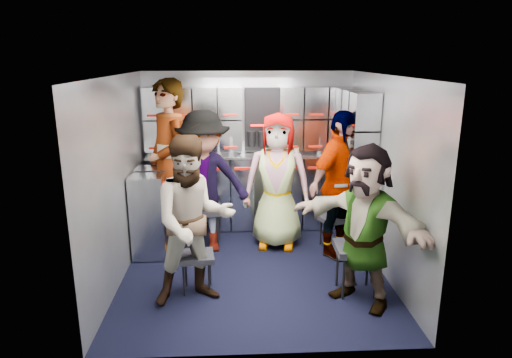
{
  "coord_description": "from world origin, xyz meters",
  "views": [
    {
      "loc": [
        -0.22,
        -4.63,
        2.29
      ],
      "look_at": [
        0.04,
        0.35,
        0.94
      ],
      "focal_mm": 32.0,
      "sensor_mm": 36.0,
      "label": 1
    }
  ],
  "objects_px": {
    "jump_seat_near_right": "(357,251)",
    "attendant_arc_c": "(277,181)",
    "jump_seat_near_left": "(197,258)",
    "jump_seat_mid_left": "(206,212)",
    "jump_seat_mid_right": "(334,220)",
    "attendant_arc_d": "(339,185)",
    "jump_seat_center": "(275,209)",
    "attendant_arc_e": "(364,226)",
    "attendant_standing": "(169,165)",
    "attendant_arc_a": "(194,221)",
    "attendant_arc_b": "(204,183)"
  },
  "relations": [
    {
      "from": "jump_seat_center",
      "to": "attendant_standing",
      "type": "xyz_separation_m",
      "value": [
        -1.3,
        -0.1,
        0.61
      ]
    },
    {
      "from": "jump_seat_near_left",
      "to": "jump_seat_center",
      "type": "height_order",
      "value": "jump_seat_center"
    },
    {
      "from": "jump_seat_near_left",
      "to": "attendant_arc_b",
      "type": "bearing_deg",
      "value": 88.44
    },
    {
      "from": "jump_seat_near_right",
      "to": "attendant_arc_c",
      "type": "height_order",
      "value": "attendant_arc_c"
    },
    {
      "from": "attendant_standing",
      "to": "jump_seat_center",
      "type": "bearing_deg",
      "value": 62.57
    },
    {
      "from": "attendant_arc_c",
      "to": "jump_seat_mid_right",
      "type": "bearing_deg",
      "value": -0.64
    },
    {
      "from": "jump_seat_mid_right",
      "to": "attendant_arc_d",
      "type": "xyz_separation_m",
      "value": [
        -0.0,
        -0.18,
        0.49
      ]
    },
    {
      "from": "jump_seat_mid_right",
      "to": "attendant_arc_c",
      "type": "relative_size",
      "value": 0.27
    },
    {
      "from": "jump_seat_center",
      "to": "jump_seat_mid_right",
      "type": "height_order",
      "value": "jump_seat_center"
    },
    {
      "from": "jump_seat_center",
      "to": "attendant_arc_e",
      "type": "height_order",
      "value": "attendant_arc_e"
    },
    {
      "from": "jump_seat_near_left",
      "to": "jump_seat_mid_left",
      "type": "distance_m",
      "value": 1.19
    },
    {
      "from": "jump_seat_mid_left",
      "to": "attendant_arc_b",
      "type": "xyz_separation_m",
      "value": [
        -0.0,
        -0.18,
        0.42
      ]
    },
    {
      "from": "jump_seat_center",
      "to": "jump_seat_near_right",
      "type": "height_order",
      "value": "jump_seat_near_right"
    },
    {
      "from": "jump_seat_near_right",
      "to": "attendant_arc_e",
      "type": "relative_size",
      "value": 0.32
    },
    {
      "from": "attendant_arc_c",
      "to": "attendant_arc_e",
      "type": "distance_m",
      "value": 1.55
    },
    {
      "from": "jump_seat_center",
      "to": "jump_seat_near_left",
      "type": "bearing_deg",
      "value": -125.14
    },
    {
      "from": "jump_seat_center",
      "to": "attendant_arc_c",
      "type": "height_order",
      "value": "attendant_arc_c"
    },
    {
      "from": "jump_seat_mid_right",
      "to": "attendant_arc_a",
      "type": "height_order",
      "value": "attendant_arc_a"
    },
    {
      "from": "jump_seat_center",
      "to": "attendant_arc_a",
      "type": "height_order",
      "value": "attendant_arc_a"
    },
    {
      "from": "attendant_arc_a",
      "to": "attendant_arc_d",
      "type": "bearing_deg",
      "value": 16.78
    },
    {
      "from": "jump_seat_center",
      "to": "jump_seat_near_right",
      "type": "xyz_separation_m",
      "value": [
        0.67,
        -1.39,
        0.03
      ]
    },
    {
      "from": "jump_seat_mid_left",
      "to": "jump_seat_near_left",
      "type": "bearing_deg",
      "value": -91.32
    },
    {
      "from": "jump_seat_mid_left",
      "to": "jump_seat_near_right",
      "type": "height_order",
      "value": "jump_seat_near_right"
    },
    {
      "from": "jump_seat_center",
      "to": "jump_seat_mid_right",
      "type": "bearing_deg",
      "value": -24.19
    },
    {
      "from": "attendant_arc_b",
      "to": "jump_seat_center",
      "type": "bearing_deg",
      "value": 11.35
    },
    {
      "from": "jump_seat_center",
      "to": "attendant_arc_d",
      "type": "distance_m",
      "value": 0.95
    },
    {
      "from": "jump_seat_center",
      "to": "attendant_arc_c",
      "type": "xyz_separation_m",
      "value": [
        -0.0,
        -0.18,
        0.42
      ]
    },
    {
      "from": "jump_seat_near_right",
      "to": "attendant_arc_a",
      "type": "relative_size",
      "value": 0.31
    },
    {
      "from": "attendant_arc_b",
      "to": "attendant_arc_c",
      "type": "bearing_deg",
      "value": 0.14
    },
    {
      "from": "attendant_arc_a",
      "to": "jump_seat_near_left",
      "type": "bearing_deg",
      "value": 75.11
    },
    {
      "from": "jump_seat_center",
      "to": "attendant_arc_a",
      "type": "bearing_deg",
      "value": -121.69
    },
    {
      "from": "jump_seat_near_right",
      "to": "attendant_arc_e",
      "type": "xyz_separation_m",
      "value": [
        0.0,
        -0.18,
        0.33
      ]
    },
    {
      "from": "jump_seat_near_right",
      "to": "attendant_arc_c",
      "type": "bearing_deg",
      "value": 118.94
    },
    {
      "from": "jump_seat_mid_right",
      "to": "attendant_arc_e",
      "type": "bearing_deg",
      "value": -90.43
    },
    {
      "from": "jump_seat_mid_left",
      "to": "jump_seat_mid_right",
      "type": "distance_m",
      "value": 1.57
    },
    {
      "from": "jump_seat_mid_right",
      "to": "attendant_standing",
      "type": "distance_m",
      "value": 2.1
    },
    {
      "from": "attendant_standing",
      "to": "attendant_arc_d",
      "type": "height_order",
      "value": "attendant_standing"
    },
    {
      "from": "jump_seat_mid_right",
      "to": "attendant_arc_a",
      "type": "bearing_deg",
      "value": -143.85
    },
    {
      "from": "jump_seat_mid_left",
      "to": "attendant_standing",
      "type": "relative_size",
      "value": 0.23
    },
    {
      "from": "jump_seat_center",
      "to": "attendant_arc_e",
      "type": "bearing_deg",
      "value": -66.9
    },
    {
      "from": "attendant_arc_a",
      "to": "attendant_arc_c",
      "type": "bearing_deg",
      "value": 39.96
    },
    {
      "from": "jump_seat_near_right",
      "to": "jump_seat_near_left",
      "type": "bearing_deg",
      "value": 175.98
    },
    {
      "from": "jump_seat_near_left",
      "to": "attendant_arc_e",
      "type": "bearing_deg",
      "value": -10.45
    },
    {
      "from": "attendant_standing",
      "to": "attendant_arc_b",
      "type": "xyz_separation_m",
      "value": [
        0.42,
        -0.18,
        -0.18
      ]
    },
    {
      "from": "jump_seat_mid_left",
      "to": "attendant_arc_c",
      "type": "height_order",
      "value": "attendant_arc_c"
    },
    {
      "from": "jump_seat_mid_left",
      "to": "attendant_arc_e",
      "type": "distance_m",
      "value": 2.17
    },
    {
      "from": "attendant_arc_c",
      "to": "attendant_arc_e",
      "type": "height_order",
      "value": "attendant_arc_c"
    },
    {
      "from": "jump_seat_mid_right",
      "to": "attendant_arc_e",
      "type": "xyz_separation_m",
      "value": [
        -0.01,
        -1.27,
        0.4
      ]
    },
    {
      "from": "attendant_standing",
      "to": "attendant_arc_e",
      "type": "bearing_deg",
      "value": 21.45
    },
    {
      "from": "jump_seat_near_right",
      "to": "attendant_arc_c",
      "type": "distance_m",
      "value": 1.44
    }
  ]
}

